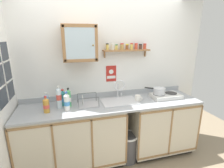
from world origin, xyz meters
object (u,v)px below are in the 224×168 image
at_px(saucepan, 159,91).
at_px(bottle_soda_green_3, 69,98).
at_px(sink, 119,102).
at_px(hot_plate_stove, 166,96).
at_px(bottle_juice_amber_0, 46,105).
at_px(bottle_water_clear_1, 59,98).
at_px(trash_bin, 128,147).
at_px(bottle_opaque_white_4, 67,102).
at_px(bottle_detergent_teal_5, 63,98).
at_px(warning_sign, 111,74).
at_px(mug, 138,98).
at_px(wall_cabinet, 79,43).
at_px(bottle_water_blue_2, 46,101).
at_px(dish_rack, 87,104).

distance_m(saucepan, bottle_soda_green_3, 1.42).
xyz_separation_m(sink, hot_plate_stove, (0.78, -0.04, 0.04)).
xyz_separation_m(bottle_juice_amber_0, bottle_water_clear_1, (0.16, 0.09, 0.05)).
bearing_deg(trash_bin, bottle_juice_amber_0, 177.80).
bearing_deg(bottle_water_clear_1, bottle_opaque_white_4, -42.86).
distance_m(bottle_detergent_teal_5, warning_sign, 0.85).
distance_m(sink, bottle_opaque_white_4, 0.81).
xyz_separation_m(bottle_soda_green_3, mug, (1.04, -0.06, -0.08)).
bearing_deg(warning_sign, wall_cabinet, -162.91).
xyz_separation_m(bottle_juice_amber_0, bottle_water_blue_2, (-0.02, 0.19, -0.01)).
relative_size(bottle_detergent_teal_5, mug, 2.23).
xyz_separation_m(hot_plate_stove, wall_cabinet, (-1.34, 0.16, 0.85)).
distance_m(hot_plate_stove, bottle_juice_amber_0, 1.83).
distance_m(bottle_water_clear_1, mug, 1.17).
xyz_separation_m(bottle_juice_amber_0, dish_rack, (0.55, 0.10, -0.08)).
bearing_deg(wall_cabinet, bottle_soda_green_3, -148.61).
relative_size(bottle_soda_green_3, dish_rack, 0.90).
bearing_deg(bottle_opaque_white_4, dish_rack, 19.66).
xyz_separation_m(sink, bottle_water_blue_2, (-1.07, 0.07, 0.10)).
bearing_deg(bottle_soda_green_3, bottle_juice_amber_0, -157.06).
bearing_deg(wall_cabinet, bottle_juice_amber_0, -153.45).
xyz_separation_m(bottle_detergent_teal_5, dish_rack, (0.34, -0.09, -0.08)).
xyz_separation_m(bottle_opaque_white_4, warning_sign, (0.73, 0.40, 0.26)).
bearing_deg(wall_cabinet, warning_sign, 17.09).
height_order(hot_plate_stove, bottle_water_clear_1, bottle_water_clear_1).
relative_size(saucepan, bottle_juice_amber_0, 1.29).
height_order(saucepan, trash_bin, saucepan).
relative_size(saucepan, wall_cabinet, 0.60).
distance_m(bottle_water_clear_1, bottle_water_blue_2, 0.21).
xyz_separation_m(bottle_opaque_white_4, bottle_detergent_teal_5, (-0.05, 0.19, -0.01)).
relative_size(bottle_detergent_teal_5, dish_rack, 0.80).
bearing_deg(dish_rack, mug, -2.76).
relative_size(hot_plate_stove, trash_bin, 1.02).
distance_m(bottle_water_blue_2, bottle_soda_green_3, 0.32).
height_order(sink, bottle_juice_amber_0, sink).
distance_m(bottle_juice_amber_0, bottle_water_blue_2, 0.19).
bearing_deg(bottle_opaque_white_4, sink, 8.98).
bearing_deg(bottle_soda_green_3, bottle_water_blue_2, 167.59).
xyz_separation_m(bottle_soda_green_3, dish_rack, (0.26, -0.02, -0.10)).
relative_size(saucepan, bottle_opaque_white_4, 1.12).
height_order(sink, bottle_soda_green_3, sink).
xyz_separation_m(bottle_water_clear_1, bottle_soda_green_3, (0.13, 0.03, -0.03)).
relative_size(bottle_soda_green_3, bottle_opaque_white_4, 1.05).
relative_size(bottle_soda_green_3, mug, 2.51).
distance_m(bottle_water_blue_2, wall_cabinet, 0.94).
height_order(saucepan, bottle_opaque_white_4, bottle_opaque_white_4).
height_order(hot_plate_stove, bottle_water_blue_2, bottle_water_blue_2).
distance_m(bottle_juice_amber_0, bottle_opaque_white_4, 0.26).
bearing_deg(bottle_water_blue_2, bottle_soda_green_3, -12.41).
bearing_deg(warning_sign, bottle_water_clear_1, -159.81).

